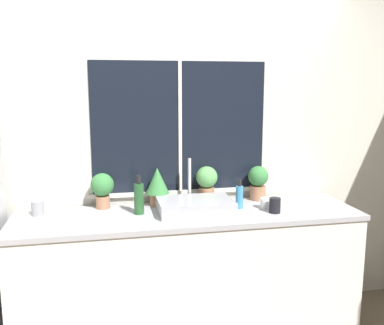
# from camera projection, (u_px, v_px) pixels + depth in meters

# --- Properties ---
(wall_back) EXTENTS (8.00, 0.09, 2.70)m
(wall_back) POSITION_uv_depth(u_px,v_px,m) (179.00, 143.00, 3.22)
(wall_back) COLOR beige
(wall_back) RESTS_ON ground_plane
(wall_right) EXTENTS (0.06, 7.00, 2.70)m
(wall_right) POSITION_uv_depth(u_px,v_px,m) (374.00, 127.00, 4.45)
(wall_right) COLOR beige
(wall_right) RESTS_ON ground_plane
(counter) EXTENTS (2.37, 0.63, 0.92)m
(counter) POSITION_uv_depth(u_px,v_px,m) (189.00, 275.00, 3.02)
(counter) COLOR white
(counter) RESTS_ON ground_plane
(sink) EXTENTS (0.51, 0.39, 0.35)m
(sink) POSITION_uv_depth(u_px,v_px,m) (195.00, 206.00, 2.94)
(sink) COLOR #ADADB2
(sink) RESTS_ON counter
(potted_plant_far_left) EXTENTS (0.16, 0.16, 0.25)m
(potted_plant_far_left) POSITION_uv_depth(u_px,v_px,m) (102.00, 188.00, 3.02)
(potted_plant_far_left) COLOR #9E6B4C
(potted_plant_far_left) RESTS_ON counter
(potted_plant_center_left) EXTENTS (0.17, 0.17, 0.28)m
(potted_plant_center_left) POSITION_uv_depth(u_px,v_px,m) (157.00, 184.00, 3.09)
(potted_plant_center_left) COLOR #9E6B4C
(potted_plant_center_left) RESTS_ON counter
(potted_plant_center_right) EXTENTS (0.16, 0.16, 0.27)m
(potted_plant_center_right) POSITION_uv_depth(u_px,v_px,m) (207.00, 182.00, 3.17)
(potted_plant_center_right) COLOR #9E6B4C
(potted_plant_center_right) RESTS_ON counter
(potted_plant_far_right) EXTENTS (0.15, 0.15, 0.26)m
(potted_plant_far_right) POSITION_uv_depth(u_px,v_px,m) (258.00, 181.00, 3.25)
(potted_plant_far_right) COLOR #9E6B4C
(potted_plant_far_right) RESTS_ON counter
(soap_bottle) EXTENTS (0.05, 0.05, 0.21)m
(soap_bottle) POSITION_uv_depth(u_px,v_px,m) (239.00, 196.00, 3.03)
(soap_bottle) COLOR teal
(soap_bottle) RESTS_ON counter
(bottle_tall) EXTENTS (0.07, 0.07, 0.27)m
(bottle_tall) POSITION_uv_depth(u_px,v_px,m) (139.00, 198.00, 2.89)
(bottle_tall) COLOR #235128
(bottle_tall) RESTS_ON counter
(mug_grey) EXTENTS (0.08, 0.08, 0.10)m
(mug_grey) POSITION_uv_depth(u_px,v_px,m) (38.00, 208.00, 2.87)
(mug_grey) COLOR gray
(mug_grey) RESTS_ON counter
(mug_black) EXTENTS (0.08, 0.08, 0.10)m
(mug_black) POSITION_uv_depth(u_px,v_px,m) (275.00, 205.00, 2.93)
(mug_black) COLOR black
(mug_black) RESTS_ON counter
(mug_white) EXTENTS (0.07, 0.07, 0.08)m
(mug_white) POSITION_uv_depth(u_px,v_px,m) (265.00, 203.00, 3.03)
(mug_white) COLOR white
(mug_white) RESTS_ON counter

